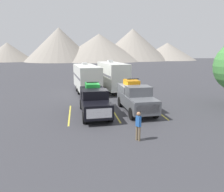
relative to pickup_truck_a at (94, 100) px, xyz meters
The scene contains 10 objects.
ground_plane 2.34m from the pickup_truck_a, 34.07° to the left, with size 240.00×240.00×0.00m, color #38383D.
pickup_truck_a is the anchor object (origin of this frame).
pickup_truck_b 3.56m from the pickup_truck_a, ahead, with size 2.31×5.61×2.72m.
lot_stripe_a 2.34m from the pickup_truck_a, behind, with size 0.12×5.50×0.01m, color gold.
lot_stripe_b 2.05m from the pickup_truck_a, ahead, with size 0.12×5.50×0.01m, color gold.
lot_stripe_c 5.50m from the pickup_truck_a, ahead, with size 0.12×5.50×0.01m, color gold.
camper_trailer_a 9.27m from the pickup_truck_a, 91.08° to the left, with size 3.21×9.28×3.65m.
camper_trailer_b 10.16m from the pickup_truck_a, 71.80° to the left, with size 3.08×8.88×3.92m.
person_a 5.97m from the pickup_truck_a, 69.90° to the right, with size 0.32×0.32×1.73m.
mountain_ridge 95.16m from the pickup_truck_a, 85.97° to the left, with size 138.48×49.00×17.20m.
Camera 1 is at (-2.99, -17.47, 5.08)m, focal length 33.06 mm.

